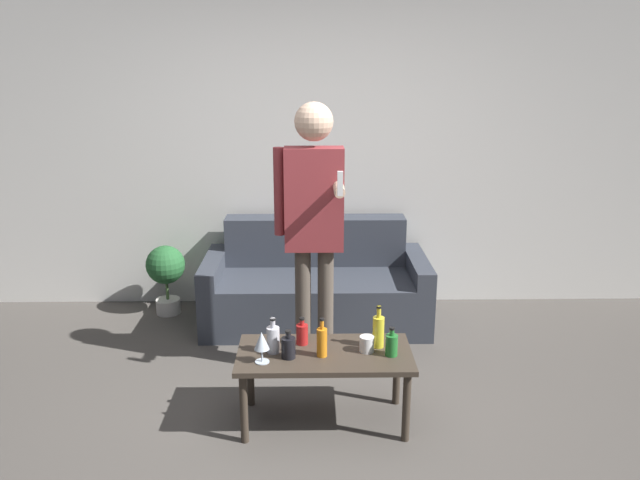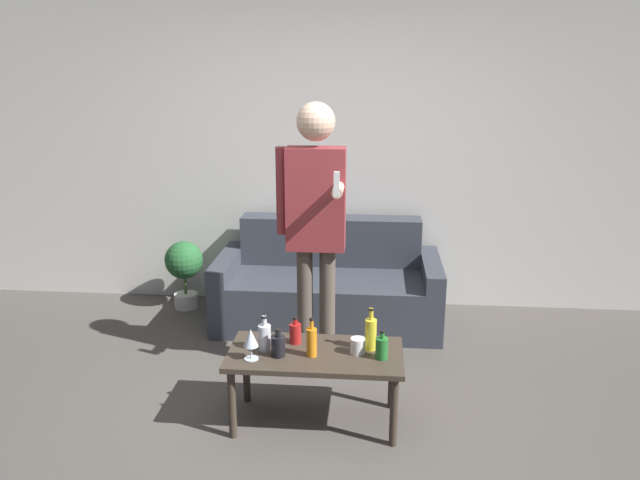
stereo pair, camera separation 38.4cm
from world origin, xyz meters
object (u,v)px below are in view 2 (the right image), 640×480
(couch, at_px, (328,287))
(bottle_orange, at_px, (278,345))
(coffee_table, at_px, (315,361))
(person_standing_front, at_px, (315,214))

(couch, distance_m, bottle_orange, 1.57)
(coffee_table, xyz_separation_m, bottle_orange, (-0.20, -0.06, 0.12))
(bottle_orange, relative_size, person_standing_front, 0.09)
(couch, xyz_separation_m, person_standing_front, (-0.02, -0.88, 0.80))
(couch, relative_size, bottle_orange, 10.76)
(coffee_table, relative_size, bottle_orange, 6.07)
(couch, xyz_separation_m, bottle_orange, (-0.16, -1.54, 0.22))
(couch, bearing_deg, bottle_orange, -96.02)
(coffee_table, bearing_deg, person_standing_front, 95.43)
(bottle_orange, bearing_deg, person_standing_front, 77.95)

